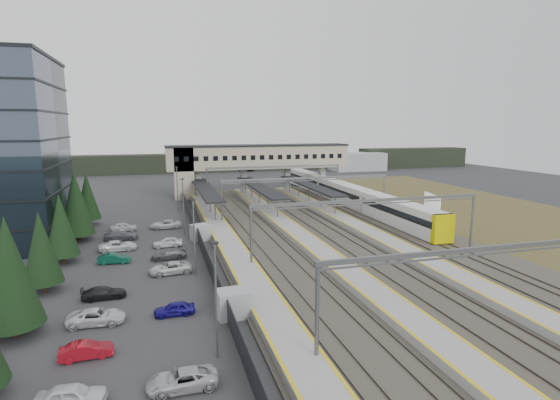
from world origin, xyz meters
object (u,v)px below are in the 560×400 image
object	(u,v)px
relay_cabin_near	(234,303)
relay_cabin_far	(201,232)
billboard	(432,204)
train	(344,193)
footbridge	(247,160)

from	to	relation	value
relay_cabin_near	relay_cabin_far	bearing A→B (deg)	90.54
billboard	train	bearing A→B (deg)	108.02
relay_cabin_near	relay_cabin_far	world-z (taller)	relay_cabin_near
footbridge	relay_cabin_far	bearing A→B (deg)	-110.96
relay_cabin_near	train	size ratio (longest dim) A/B	0.05
footbridge	billboard	world-z (taller)	footbridge
billboard	relay_cabin_near	bearing A→B (deg)	-144.89
relay_cabin_far	billboard	world-z (taller)	billboard
relay_cabin_near	relay_cabin_far	size ratio (longest dim) A/B	1.00
relay_cabin_near	footbridge	xyz separation A→B (m)	(13.53, 60.99, 6.80)
relay_cabin_far	billboard	xyz separation A→B (m)	(36.39, 0.36, 2.06)
relay_cabin_near	train	world-z (taller)	train
train	relay_cabin_near	bearing A→B (deg)	-123.62
relay_cabin_far	train	size ratio (longest dim) A/B	0.05
footbridge	billboard	size ratio (longest dim) A/B	7.26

